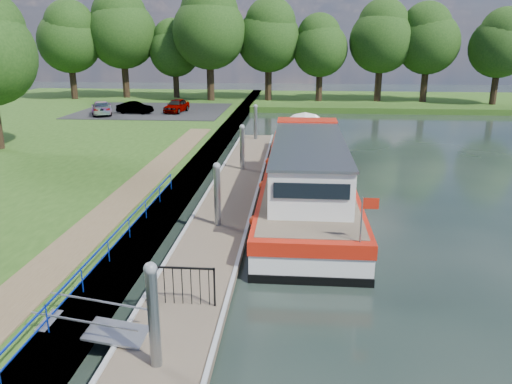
# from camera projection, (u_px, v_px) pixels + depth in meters

# --- Properties ---
(ground) EXTENTS (160.00, 160.00, 0.00)m
(ground) POSITION_uv_depth(u_px,v_px,m) (163.00, 366.00, 11.94)
(ground) COLOR black
(ground) RESTS_ON ground
(bank_edge) EXTENTS (1.10, 90.00, 0.78)m
(bank_edge) POSITION_uv_depth(u_px,v_px,m) (189.00, 180.00, 26.32)
(bank_edge) COLOR #473D2D
(bank_edge) RESTS_ON ground
(far_bank) EXTENTS (60.00, 18.00, 0.60)m
(far_bank) POSITION_uv_depth(u_px,v_px,m) (371.00, 101.00, 60.45)
(far_bank) COLOR #254814
(far_bank) RESTS_ON ground
(footpath) EXTENTS (1.60, 40.00, 0.05)m
(footpath) POSITION_uv_depth(u_px,v_px,m) (106.00, 216.00, 19.67)
(footpath) COLOR brown
(footpath) RESTS_ON riverbank
(carpark) EXTENTS (14.00, 12.00, 0.06)m
(carpark) POSITION_uv_depth(u_px,v_px,m) (153.00, 111.00, 48.77)
(carpark) COLOR black
(carpark) RESTS_ON riverbank
(blue_fence) EXTENTS (0.04, 18.04, 0.72)m
(blue_fence) POSITION_uv_depth(u_px,v_px,m) (96.00, 259.00, 14.63)
(blue_fence) COLOR #0C2DBF
(blue_fence) RESTS_ON riverbank
(pontoon) EXTENTS (2.50, 30.00, 0.56)m
(pontoon) POSITION_uv_depth(u_px,v_px,m) (232.00, 196.00, 24.27)
(pontoon) COLOR brown
(pontoon) RESTS_ON ground
(mooring_piles) EXTENTS (0.30, 27.30, 3.55)m
(mooring_piles) POSITION_uv_depth(u_px,v_px,m) (232.00, 174.00, 23.95)
(mooring_piles) COLOR gray
(mooring_piles) RESTS_ON ground
(gangway) EXTENTS (2.58, 1.00, 0.92)m
(gangway) POSITION_uv_depth(u_px,v_px,m) (94.00, 328.00, 12.38)
(gangway) COLOR #A5A8AD
(gangway) RESTS_ON ground
(gate_panel) EXTENTS (1.85, 0.05, 1.15)m
(gate_panel) POSITION_uv_depth(u_px,v_px,m) (182.00, 280.00, 13.70)
(gate_panel) COLOR black
(gate_panel) RESTS_ON ground
(barge) EXTENTS (4.36, 21.15, 4.78)m
(barge) POSITION_uv_depth(u_px,v_px,m) (307.00, 170.00, 25.43)
(barge) COLOR black
(barge) RESTS_ON ground
(horizon_trees) EXTENTS (54.38, 10.03, 12.87)m
(horizon_trees) POSITION_uv_depth(u_px,v_px,m) (258.00, 35.00, 56.11)
(horizon_trees) COLOR #332316
(horizon_trees) RESTS_ON ground
(car_a) EXTENTS (2.03, 3.90, 1.27)m
(car_a) POSITION_uv_depth(u_px,v_px,m) (176.00, 106.00, 47.28)
(car_a) COLOR #999999
(car_a) RESTS_ON carpark
(car_b) EXTENTS (3.41, 1.47, 1.09)m
(car_b) POSITION_uv_depth(u_px,v_px,m) (135.00, 108.00, 46.57)
(car_b) COLOR #999999
(car_b) RESTS_ON carpark
(car_c) EXTENTS (3.24, 4.63, 1.25)m
(car_c) POSITION_uv_depth(u_px,v_px,m) (102.00, 108.00, 45.76)
(car_c) COLOR #999999
(car_c) RESTS_ON carpark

